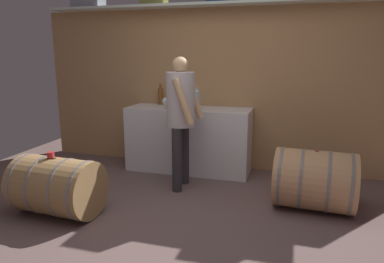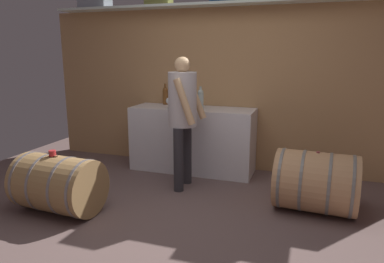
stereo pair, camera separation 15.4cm
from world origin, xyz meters
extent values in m
cube|color=brown|center=(0.00, 0.51, -0.01)|extent=(6.44, 7.30, 0.02)
cube|color=tan|center=(0.00, 2.05, 1.07)|extent=(5.24, 0.10, 2.14)
cube|color=silver|center=(0.00, 1.90, 2.16)|extent=(4.82, 0.40, 0.03)
cube|color=gray|center=(-1.92, 1.90, 2.28)|extent=(0.43, 0.28, 0.21)
cube|color=white|center=(-0.40, 1.72, 0.43)|extent=(1.63, 0.54, 0.85)
cylinder|color=#B3C6C0|center=(-0.28, 1.70, 0.95)|extent=(0.08, 0.08, 0.20)
sphere|color=#B3C6C0|center=(-0.28, 1.70, 1.07)|extent=(0.08, 0.08, 0.08)
cylinder|color=#B3C6C0|center=(-0.28, 1.70, 1.11)|extent=(0.03, 0.03, 0.06)
cylinder|color=brown|center=(-0.87, 1.91, 0.95)|extent=(0.07, 0.07, 0.19)
sphere|color=brown|center=(-0.87, 1.91, 1.06)|extent=(0.07, 0.07, 0.07)
cylinder|color=brown|center=(-0.87, 1.91, 1.11)|extent=(0.03, 0.03, 0.08)
cylinder|color=white|center=(-0.67, 1.58, 0.86)|extent=(0.07, 0.07, 0.00)
cylinder|color=white|center=(-0.67, 1.58, 0.89)|extent=(0.01, 0.01, 0.06)
sphere|color=white|center=(-0.67, 1.58, 0.95)|extent=(0.08, 0.08, 0.08)
sphere|color=maroon|center=(-0.67, 1.58, 0.94)|extent=(0.05, 0.05, 0.05)
cylinder|color=olive|center=(-1.25, 0.07, 0.29)|extent=(0.85, 0.62, 0.56)
cylinder|color=slate|center=(-1.59, 0.09, 0.29)|extent=(0.07, 0.58, 0.58)
cylinder|color=slate|center=(-1.38, 0.07, 0.29)|extent=(0.07, 0.58, 0.58)
cylinder|color=slate|center=(-1.12, 0.06, 0.29)|extent=(0.07, 0.58, 0.58)
cylinder|color=slate|center=(-0.91, 0.04, 0.29)|extent=(0.07, 0.58, 0.58)
cylinder|color=brown|center=(-1.25, 0.07, 0.58)|extent=(0.04, 0.04, 0.01)
cylinder|color=tan|center=(1.18, 0.90, 0.31)|extent=(0.82, 0.65, 0.60)
cylinder|color=gray|center=(0.85, 0.92, 0.31)|extent=(0.07, 0.62, 0.62)
cylinder|color=gray|center=(1.05, 0.91, 0.31)|extent=(0.07, 0.62, 0.62)
cylinder|color=gray|center=(1.30, 0.89, 0.31)|extent=(0.07, 0.62, 0.62)
cylinder|color=gray|center=(1.51, 0.88, 0.31)|extent=(0.07, 0.62, 0.62)
cylinder|color=#974242|center=(1.18, 0.90, 0.62)|extent=(0.04, 0.04, 0.01)
cylinder|color=red|center=(-1.29, 0.07, 0.60)|extent=(0.07, 0.07, 0.05)
cylinder|color=#302E33|center=(-0.31, 0.96, 0.37)|extent=(0.11, 0.11, 0.74)
cylinder|color=#302E33|center=(-0.30, 1.23, 0.37)|extent=(0.11, 0.11, 0.74)
cylinder|color=silver|center=(-0.31, 1.09, 1.05)|extent=(0.32, 0.32, 0.61)
sphere|color=#DAAC79|center=(-0.31, 1.09, 1.44)|extent=(0.18, 0.18, 0.18)
cylinder|color=#DAAC79|center=(-0.22, 0.91, 1.05)|extent=(0.25, 0.08, 0.51)
cylinder|color=#DAAC79|center=(-0.21, 1.28, 1.05)|extent=(0.27, 0.08, 0.51)
camera|label=1|loc=(0.94, -2.71, 1.57)|focal=33.25mm
camera|label=2|loc=(1.09, -2.66, 1.57)|focal=33.25mm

